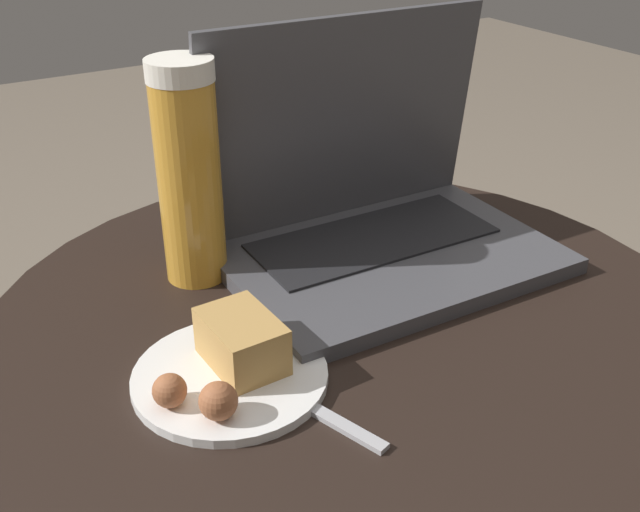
# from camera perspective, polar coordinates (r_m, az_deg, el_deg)

# --- Properties ---
(table) EXTENTS (0.74, 0.74, 0.51)m
(table) POSITION_cam_1_polar(r_m,az_deg,el_deg) (0.85, 2.01, -12.56)
(table) COLOR black
(table) RESTS_ON ground_plane
(laptop) EXTENTS (0.37, 0.26, 0.26)m
(laptop) POSITION_cam_1_polar(r_m,az_deg,el_deg) (0.86, 4.10, 3.42)
(laptop) COLOR #47474C
(laptop) RESTS_ON table
(beer_glass) EXTENTS (0.07, 0.07, 0.24)m
(beer_glass) POSITION_cam_1_polar(r_m,az_deg,el_deg) (0.79, -9.95, 6.17)
(beer_glass) COLOR gold
(beer_glass) RESTS_ON table
(snack_plate) EXTENTS (0.18, 0.18, 0.06)m
(snack_plate) POSITION_cam_1_polar(r_m,az_deg,el_deg) (0.67, -6.76, -8.21)
(snack_plate) COLOR white
(snack_plate) RESTS_ON table
(fork) EXTENTS (0.07, 0.18, 0.00)m
(fork) POSITION_cam_1_polar(r_m,az_deg,el_deg) (0.66, -2.46, -10.51)
(fork) COLOR #B2B2B7
(fork) RESTS_ON table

